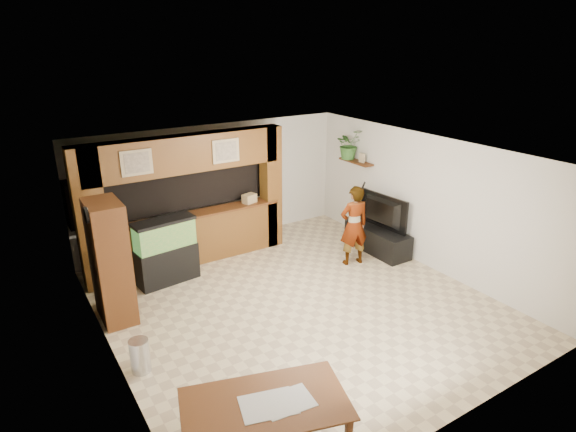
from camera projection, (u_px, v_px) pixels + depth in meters
floor at (297, 303)px, 8.26m from camera, size 6.50×6.50×0.00m
ceiling at (298, 155)px, 7.34m from camera, size 6.50×6.50×0.00m
wall_back at (214, 185)px, 10.37m from camera, size 6.00×0.00×6.00m
wall_left at (106, 281)px, 6.29m from camera, size 0.00×6.50×6.50m
wall_right at (426, 202)px, 9.31m from camera, size 0.00×6.50×6.50m
partition at (182, 199)px, 9.40m from camera, size 4.20×0.99×2.60m
wall_clock at (86, 215)px, 6.89m from camera, size 0.05×0.25×0.25m
wall_shelf at (356, 162)px, 10.63m from camera, size 0.25×0.90×0.04m
pantry_cabinet at (110, 262)px, 7.50m from camera, size 0.50×0.81×1.99m
trash_can at (140, 356)px, 6.51m from camera, size 0.27×0.27×0.49m
aquarium at (166, 252)px, 8.79m from camera, size 1.11×0.42×1.23m
tv_stand at (377, 239)px, 10.21m from camera, size 0.56×1.52×0.51m
television at (379, 212)px, 10.00m from camera, size 0.27×1.26×0.72m
photo_frame at (362, 158)px, 10.44m from camera, size 0.04×0.15×0.20m
potted_plant at (349, 144)px, 10.68m from camera, size 0.60×0.52×0.66m
person at (354, 226)px, 9.45m from camera, size 0.66×0.50×1.63m
microphone at (364, 185)px, 9.05m from camera, size 0.03×0.10×0.15m
dining_table at (266, 428)px, 5.22m from camera, size 2.00×1.47×0.63m
newspaper_a at (268, 405)px, 5.10m from camera, size 0.69×0.57×0.01m
newspaper_b at (288, 401)px, 5.15m from camera, size 0.58×0.45×0.01m
counter_box at (249, 198)px, 10.01m from camera, size 0.32×0.26×0.19m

